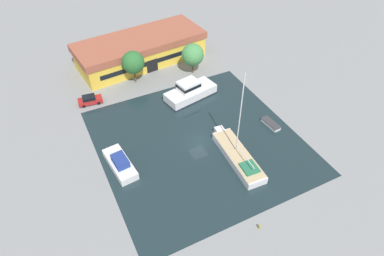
{
  "coord_description": "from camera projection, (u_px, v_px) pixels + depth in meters",
  "views": [
    {
      "loc": [
        -18.2,
        -34.05,
        37.51
      ],
      "look_at": [
        0.0,
        2.3,
        1.0
      ],
      "focal_mm": 32.0,
      "sensor_mm": 36.0,
      "label": 1
    }
  ],
  "objects": [
    {
      "name": "ground_plane",
      "position": [
        199.0,
        141.0,
        53.77
      ],
      "size": [
        440.0,
        440.0,
        0.0
      ],
      "primitive_type": "plane",
      "color": "gray"
    },
    {
      "name": "water_canal",
      "position": [
        199.0,
        141.0,
        53.77
      ],
      "size": [
        30.0,
        30.65,
        0.01
      ],
      "primitive_type": "cube",
      "color": "#19282D",
      "rests_on": "ground"
    },
    {
      "name": "warehouse_building",
      "position": [
        141.0,
        49.0,
        70.17
      ],
      "size": [
        27.02,
        12.9,
        5.22
      ],
      "rotation": [
        0.0,
        0.0,
        0.1
      ],
      "color": "gold",
      "rests_on": "ground"
    },
    {
      "name": "quay_tree_near_building",
      "position": [
        133.0,
        62.0,
        63.26
      ],
      "size": [
        4.25,
        4.25,
        6.42
      ],
      "color": "brown",
      "rests_on": "ground"
    },
    {
      "name": "quay_tree_by_water",
      "position": [
        193.0,
        55.0,
        65.79
      ],
      "size": [
        4.33,
        4.33,
        6.23
      ],
      "color": "brown",
      "rests_on": "ground"
    },
    {
      "name": "parked_car",
      "position": [
        90.0,
        100.0,
        60.51
      ],
      "size": [
        4.36,
        2.28,
        1.58
      ],
      "rotation": [
        0.0,
        0.0,
        4.59
      ],
      "color": "maroon",
      "rests_on": "ground"
    },
    {
      "name": "sailboat_moored",
      "position": [
        238.0,
        156.0,
        50.5
      ],
      "size": [
        3.69,
        12.48,
        14.6
      ],
      "rotation": [
        0.0,
        0.0,
        -0.06
      ],
      "color": "silver",
      "rests_on": "water_canal"
    },
    {
      "name": "motor_cruiser",
      "position": [
        190.0,
        92.0,
        61.52
      ],
      "size": [
        10.05,
        5.61,
        3.56
      ],
      "rotation": [
        0.0,
        0.0,
        1.76
      ],
      "color": "silver",
      "rests_on": "water_canal"
    },
    {
      "name": "small_dinghy",
      "position": [
        271.0,
        124.0,
        56.42
      ],
      "size": [
        1.65,
        3.73,
        0.62
      ],
      "rotation": [
        0.0,
        0.0,
        3.23
      ],
      "color": "silver",
      "rests_on": "water_canal"
    },
    {
      "name": "cabin_boat",
      "position": [
        120.0,
        164.0,
        49.2
      ],
      "size": [
        3.34,
        7.33,
        2.25
      ],
      "rotation": [
        0.0,
        0.0,
        0.1
      ],
      "color": "silver",
      "rests_on": "water_canal"
    },
    {
      "name": "mooring_bollard",
      "position": [
        259.0,
        227.0,
        42.0
      ],
      "size": [
        0.27,
        0.27,
        0.77
      ],
      "color": "olive",
      "rests_on": "ground"
    }
  ]
}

